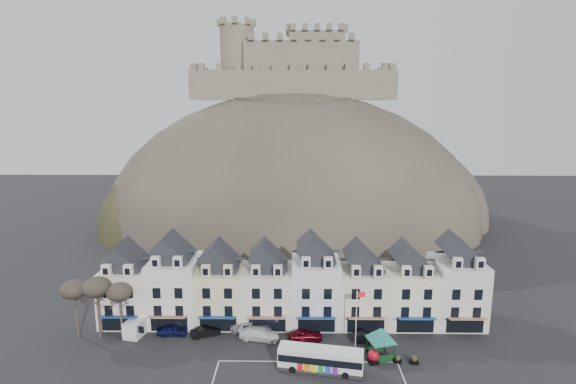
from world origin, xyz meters
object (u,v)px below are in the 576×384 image
Objects in this scene: white_van at (139,325)px; car_charcoal at (367,337)px; red_buoy at (373,356)px; car_silver at (251,328)px; bus_shelter at (381,334)px; flagpole at (357,315)px; car_black at (206,331)px; bus at (321,359)px; car_white at (259,334)px; car_navy at (172,330)px; car_maroon at (305,335)px.

car_charcoal is at bearing 7.80° from white_van.
red_buoy is 0.31× the size of car_silver.
car_silver is (-16.75, 5.81, -2.31)m from bus_shelter.
flagpole is at bearing 5.41° from white_van.
car_charcoal is (-0.00, 4.91, -0.24)m from red_buoy.
white_van is 9.48m from car_black.
bus reaches higher than car_white.
bus_shelter is 32.95m from white_van.
car_white is at bearing -96.45° from car_navy.
flagpole is 1.72× the size of car_maroon.
car_charcoal is (15.60, -2.18, -0.14)m from car_silver.
flagpole reaches higher than white_van.
bus is at bearing -173.41° from bus_shelter.
car_charcoal is at bearing 93.19° from bus_shelter.
white_van reaches higher than red_buoy.
white_van reaches higher than car_black.
white_van is (-31.21, 7.17, 0.25)m from red_buoy.
car_charcoal is at bearing -97.39° from car_maroon.
bus_shelter reaches higher than white_van.
flagpole reaches higher than car_black.
car_charcoal is (-1.15, 3.63, -2.45)m from bus_shelter.
red_buoy is at bearing -96.18° from car_silver.
bus is at bearing -121.84° from car_white.
red_buoy reaches higher than car_maroon.
car_white is (16.81, -1.73, -0.34)m from white_van.
car_silver is at bearing 92.03° from car_charcoal.
car_charcoal is at bearing 90.00° from red_buoy.
car_charcoal is (8.16, -0.34, -0.13)m from car_maroon.
red_buoy is 0.42× the size of car_navy.
flagpole reaches higher than bus_shelter.
red_buoy is at bearing -105.42° from car_navy.
bus is 7.15m from car_maroon.
red_buoy is at bearing -127.63° from car_black.
car_maroon is (-6.59, 1.47, -3.68)m from flagpole.
car_navy is at bearing 3.14° from white_van.
car_navy reaches higher than car_black.
car_charcoal is at bearing 35.80° from flagpole.
car_maroon is at bearing 7.18° from white_van.
car_navy is 1.03× the size of car_black.
car_charcoal is (31.21, -2.26, -0.49)m from white_van.
car_black is at bearing 94.35° from car_white.
car_navy is at bearing 81.30° from car_maroon.
car_silver reaches higher than car_charcoal.
car_white is 6.24m from car_maroon.
car_black is at bearing 6.16° from white_van.
red_buoy reaches higher than car_silver.
car_maroon is at bearing -115.78° from car_black.
bus_shelter is 3.54× the size of red_buoy.
white_van is at bearing 62.50° from car_black.
bus is 12.62m from car_silver.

